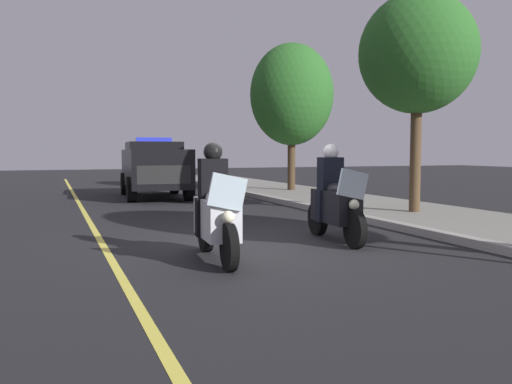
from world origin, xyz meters
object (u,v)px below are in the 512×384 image
police_suv (154,166)px  tree_mid_block (418,54)px  cyclist_background (176,168)px  police_motorcycle_lead_left (216,213)px  tree_far_back (292,95)px  police_motorcycle_lead_right (335,202)px

police_suv → tree_mid_block: (7.53, 5.03, 2.86)m
police_suv → cyclist_background: police_suv is taller
police_motorcycle_lead_left → police_suv: 11.09m
cyclist_background → tree_far_back: bearing=33.5°
police_motorcycle_lead_right → tree_far_back: bearing=159.2°
police_motorcycle_lead_right → tree_far_back: 11.72m
police_suv → tree_far_back: tree_far_back is taller
tree_mid_block → cyclist_background: bearing=-166.8°
police_suv → tree_far_back: size_ratio=0.90×
police_motorcycle_lead_left → tree_mid_block: 7.77m
police_motorcycle_lead_right → police_motorcycle_lead_left: bearing=-70.6°
police_motorcycle_lead_left → cyclist_background: police_motorcycle_lead_left is taller
police_motorcycle_lead_right → tree_mid_block: tree_mid_block is taller
tree_mid_block → tree_far_back: (-7.94, 0.32, -0.20)m
cyclist_background → police_motorcycle_lead_left: bearing=-10.6°
police_motorcycle_lead_left → tree_mid_block: tree_mid_block is taller
police_suv → cyclist_background: (-5.48, 1.98, -0.22)m
cyclist_background → tree_far_back: tree_far_back is taller
police_motorcycle_lead_right → cyclist_background: 15.67m
police_motorcycle_lead_right → cyclist_background: bearing=177.6°
police_motorcycle_lead_right → police_suv: police_suv is taller
tree_mid_block → police_motorcycle_lead_left: bearing=-60.4°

